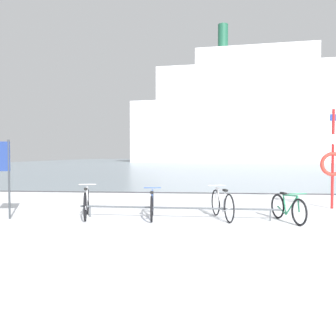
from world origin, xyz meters
TOP-DOWN VIEW (x-y plane):
  - ground at (0.00, 53.90)m, footprint 80.00×132.00m
  - bike_rack at (-1.31, 3.82)m, footprint 5.13×0.22m
  - bicycle_0 at (-3.68, 3.79)m, footprint 0.59×1.74m
  - bicycle_1 at (-1.96, 3.83)m, footprint 0.46×1.69m
  - bicycle_2 at (-0.18, 3.92)m, footprint 0.59×1.74m
  - bicycle_3 at (1.40, 3.64)m, footprint 0.61×1.54m
  - rescue_post at (3.26, 6.01)m, footprint 0.74×0.11m
  - ferry_ship at (11.16, 70.84)m, footprint 53.70×17.95m

SIDE VIEW (x-z plane):
  - ground at x=0.00m, z-range -0.08..0.00m
  - bike_rack at x=-1.31m, z-range 0.12..0.42m
  - bicycle_3 at x=1.40m, z-range -0.03..0.71m
  - bicycle_1 at x=-1.96m, z-range -0.04..0.72m
  - bicycle_2 at x=-0.18m, z-range -0.04..0.79m
  - bicycle_0 at x=-3.68m, z-range -0.04..0.80m
  - rescue_post at x=3.26m, z-range -0.08..2.93m
  - ferry_ship at x=11.16m, z-range -4.71..23.90m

